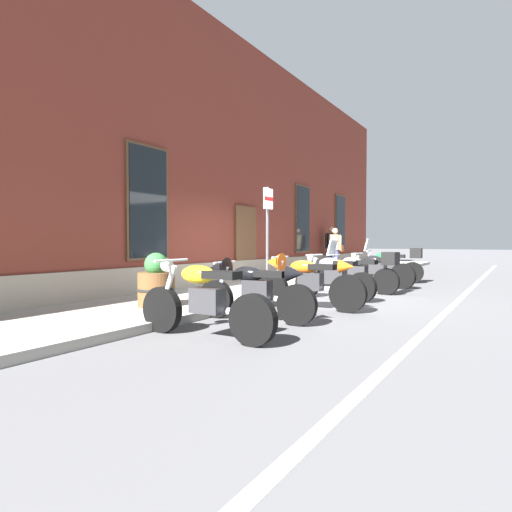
{
  "coord_description": "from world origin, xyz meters",
  "views": [
    {
      "loc": [
        -8.82,
        -4.3,
        1.24
      ],
      "look_at": [
        -1.29,
        0.32,
        0.95
      ],
      "focal_mm": 30.31,
      "sensor_mm": 36.0,
      "label": 1
    }
  ],
  "objects_px": {
    "parking_sign": "(268,225)",
    "motorcycle_silver_touring": "(360,271)",
    "motorcycle_grey_naked": "(333,277)",
    "motorcycle_black_naked": "(375,270)",
    "barrel_planter": "(156,284)",
    "pedestrian_tan_coat": "(335,247)",
    "motorcycle_orange_sport": "(304,279)",
    "motorcycle_yellow_naked": "(203,300)",
    "motorcycle_green_touring": "(391,264)",
    "motorcycle_black_sport": "(250,286)",
    "pedestrian_dark_jacket": "(331,245)"
  },
  "relations": [
    {
      "from": "motorcycle_orange_sport",
      "to": "parking_sign",
      "type": "relative_size",
      "value": 0.96
    },
    {
      "from": "pedestrian_tan_coat",
      "to": "motorcycle_black_naked",
      "type": "bearing_deg",
      "value": -146.16
    },
    {
      "from": "motorcycle_orange_sport",
      "to": "motorcycle_silver_touring",
      "type": "distance_m",
      "value": 3.0
    },
    {
      "from": "motorcycle_grey_naked",
      "to": "motorcycle_silver_touring",
      "type": "height_order",
      "value": "motorcycle_silver_touring"
    },
    {
      "from": "parking_sign",
      "to": "motorcycle_green_touring",
      "type": "bearing_deg",
      "value": -13.17
    },
    {
      "from": "motorcycle_silver_touring",
      "to": "motorcycle_yellow_naked",
      "type": "bearing_deg",
      "value": 178.58
    },
    {
      "from": "motorcycle_black_naked",
      "to": "pedestrian_dark_jacket",
      "type": "bearing_deg",
      "value": 33.56
    },
    {
      "from": "motorcycle_black_sport",
      "to": "parking_sign",
      "type": "bearing_deg",
      "value": 23.76
    },
    {
      "from": "motorcycle_yellow_naked",
      "to": "pedestrian_dark_jacket",
      "type": "bearing_deg",
      "value": 14.28
    },
    {
      "from": "pedestrian_tan_coat",
      "to": "barrel_planter",
      "type": "height_order",
      "value": "pedestrian_tan_coat"
    },
    {
      "from": "motorcycle_green_touring",
      "to": "motorcycle_yellow_naked",
      "type": "bearing_deg",
      "value": 179.54
    },
    {
      "from": "motorcycle_yellow_naked",
      "to": "motorcycle_grey_naked",
      "type": "height_order",
      "value": "motorcycle_yellow_naked"
    },
    {
      "from": "barrel_planter",
      "to": "motorcycle_silver_touring",
      "type": "bearing_deg",
      "value": -22.88
    },
    {
      "from": "motorcycle_black_sport",
      "to": "motorcycle_black_naked",
      "type": "xyz_separation_m",
      "value": [
        6.11,
        -0.22,
        -0.07
      ]
    },
    {
      "from": "motorcycle_green_touring",
      "to": "barrel_planter",
      "type": "distance_m",
      "value": 8.28
    },
    {
      "from": "motorcycle_yellow_naked",
      "to": "motorcycle_black_sport",
      "type": "xyz_separation_m",
      "value": [
        1.35,
        0.15,
        0.05
      ]
    },
    {
      "from": "pedestrian_tan_coat",
      "to": "barrel_planter",
      "type": "xyz_separation_m",
      "value": [
        -10.49,
        -0.8,
        -0.54
      ]
    },
    {
      "from": "pedestrian_dark_jacket",
      "to": "motorcycle_yellow_naked",
      "type": "bearing_deg",
      "value": -165.72
    },
    {
      "from": "motorcycle_yellow_naked",
      "to": "motorcycle_grey_naked",
      "type": "bearing_deg",
      "value": -0.03
    },
    {
      "from": "motorcycle_orange_sport",
      "to": "motorcycle_silver_touring",
      "type": "height_order",
      "value": "motorcycle_silver_touring"
    },
    {
      "from": "motorcycle_black_sport",
      "to": "parking_sign",
      "type": "distance_m",
      "value": 2.8
    },
    {
      "from": "motorcycle_silver_touring",
      "to": "pedestrian_tan_coat",
      "type": "bearing_deg",
      "value": 26.61
    },
    {
      "from": "motorcycle_green_touring",
      "to": "motorcycle_silver_touring",
      "type": "bearing_deg",
      "value": -178.69
    },
    {
      "from": "motorcycle_yellow_naked",
      "to": "pedestrian_dark_jacket",
      "type": "height_order",
      "value": "pedestrian_dark_jacket"
    },
    {
      "from": "motorcycle_black_naked",
      "to": "barrel_planter",
      "type": "distance_m",
      "value": 6.67
    },
    {
      "from": "motorcycle_orange_sport",
      "to": "pedestrian_tan_coat",
      "type": "distance_m",
      "value": 9.1
    },
    {
      "from": "pedestrian_tan_coat",
      "to": "pedestrian_dark_jacket",
      "type": "distance_m",
      "value": 0.83
    },
    {
      "from": "parking_sign",
      "to": "barrel_planter",
      "type": "distance_m",
      "value": 2.94
    },
    {
      "from": "pedestrian_tan_coat",
      "to": "pedestrian_dark_jacket",
      "type": "relative_size",
      "value": 0.95
    },
    {
      "from": "motorcycle_orange_sport",
      "to": "motorcycle_green_touring",
      "type": "xyz_separation_m",
      "value": [
        6.21,
        -0.02,
        -0.0
      ]
    },
    {
      "from": "motorcycle_orange_sport",
      "to": "pedestrian_dark_jacket",
      "type": "distance_m",
      "value": 9.91
    },
    {
      "from": "motorcycle_yellow_naked",
      "to": "parking_sign",
      "type": "xyz_separation_m",
      "value": [
        3.73,
        1.19,
        1.12
      ]
    },
    {
      "from": "motorcycle_orange_sport",
      "to": "motorcycle_grey_naked",
      "type": "bearing_deg",
      "value": 1.74
    },
    {
      "from": "motorcycle_yellow_naked",
      "to": "motorcycle_orange_sport",
      "type": "distance_m",
      "value": 2.92
    },
    {
      "from": "pedestrian_tan_coat",
      "to": "motorcycle_black_sport",
      "type": "bearing_deg",
      "value": -166.05
    },
    {
      "from": "motorcycle_black_sport",
      "to": "motorcycle_silver_touring",
      "type": "relative_size",
      "value": 0.96
    },
    {
      "from": "motorcycle_yellow_naked",
      "to": "motorcycle_silver_touring",
      "type": "height_order",
      "value": "motorcycle_silver_touring"
    },
    {
      "from": "motorcycle_yellow_naked",
      "to": "pedestrian_tan_coat",
      "type": "distance_m",
      "value": 11.9
    },
    {
      "from": "motorcycle_yellow_naked",
      "to": "motorcycle_green_touring",
      "type": "height_order",
      "value": "motorcycle_green_touring"
    },
    {
      "from": "motorcycle_yellow_naked",
      "to": "pedestrian_tan_coat",
      "type": "relative_size",
      "value": 1.28
    },
    {
      "from": "motorcycle_orange_sport",
      "to": "barrel_planter",
      "type": "bearing_deg",
      "value": 133.25
    },
    {
      "from": "motorcycle_grey_naked",
      "to": "parking_sign",
      "type": "bearing_deg",
      "value": 122.55
    },
    {
      "from": "motorcycle_orange_sport",
      "to": "motorcycle_black_naked",
      "type": "distance_m",
      "value": 4.55
    },
    {
      "from": "motorcycle_grey_naked",
      "to": "parking_sign",
      "type": "xyz_separation_m",
      "value": [
        -0.76,
        1.2,
        1.14
      ]
    },
    {
      "from": "motorcycle_silver_touring",
      "to": "motorcycle_green_touring",
      "type": "xyz_separation_m",
      "value": [
        3.21,
        0.07,
        0.02
      ]
    },
    {
      "from": "motorcycle_orange_sport",
      "to": "motorcycle_yellow_naked",
      "type": "bearing_deg",
      "value": 179.02
    },
    {
      "from": "motorcycle_grey_naked",
      "to": "motorcycle_black_naked",
      "type": "relative_size",
      "value": 0.9
    },
    {
      "from": "parking_sign",
      "to": "motorcycle_silver_touring",
      "type": "bearing_deg",
      "value": -31.37
    },
    {
      "from": "pedestrian_tan_coat",
      "to": "parking_sign",
      "type": "height_order",
      "value": "parking_sign"
    },
    {
      "from": "motorcycle_green_touring",
      "to": "barrel_planter",
      "type": "xyz_separation_m",
      "value": [
        -8.04,
        1.96,
        -0.05
      ]
    }
  ]
}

